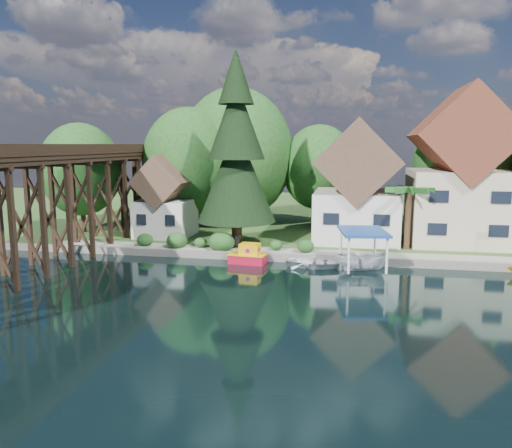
% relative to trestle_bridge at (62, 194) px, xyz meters
% --- Properties ---
extents(ground, '(140.00, 140.00, 0.00)m').
position_rel_trestle_bridge_xyz_m(ground, '(16.00, -5.17, -5.35)').
color(ground, black).
rests_on(ground, ground).
extents(bank, '(140.00, 52.00, 0.50)m').
position_rel_trestle_bridge_xyz_m(bank, '(16.00, 28.83, -5.10)').
color(bank, '#305120').
rests_on(bank, ground).
extents(seawall, '(60.00, 0.40, 0.62)m').
position_rel_trestle_bridge_xyz_m(seawall, '(20.00, 2.83, -5.04)').
color(seawall, slate).
rests_on(seawall, ground).
extents(promenade, '(50.00, 2.60, 0.06)m').
position_rel_trestle_bridge_xyz_m(promenade, '(22.00, 4.13, -4.82)').
color(promenade, gray).
rests_on(promenade, bank).
extents(trestle_bridge, '(4.12, 44.18, 9.30)m').
position_rel_trestle_bridge_xyz_m(trestle_bridge, '(0.00, 0.00, 0.00)').
color(trestle_bridge, black).
rests_on(trestle_bridge, ground).
extents(house_left, '(7.64, 8.64, 11.02)m').
position_rel_trestle_bridge_xyz_m(house_left, '(23.00, 10.83, -0.21)').
color(house_left, silver).
rests_on(house_left, bank).
extents(house_center, '(8.65, 9.18, 13.89)m').
position_rel_trestle_bridge_xyz_m(house_center, '(32.00, 11.33, 1.07)').
color(house_center, beige).
rests_on(house_center, bank).
extents(shed, '(5.09, 5.40, 7.85)m').
position_rel_trestle_bridge_xyz_m(shed, '(5.00, 9.33, -1.52)').
color(shed, silver).
rests_on(shed, bank).
extents(bg_trees, '(49.90, 13.30, 10.57)m').
position_rel_trestle_bridge_xyz_m(bg_trees, '(17.00, 16.08, 1.94)').
color(bg_trees, '#382314').
rests_on(bg_trees, bank).
extents(shrubs, '(15.76, 2.47, 1.70)m').
position_rel_trestle_bridge_xyz_m(shrubs, '(11.40, 4.09, -4.12)').
color(shrubs, '#1D4519').
rests_on(shrubs, bank).
extents(conifer, '(6.82, 6.82, 16.79)m').
position_rel_trestle_bridge_xyz_m(conifer, '(12.68, 6.57, 3.24)').
color(conifer, '#382314').
rests_on(conifer, bank).
extents(palm_tree, '(4.49, 4.49, 5.58)m').
position_rel_trestle_bridge_xyz_m(palm_tree, '(27.27, 7.28, 0.03)').
color(palm_tree, '#382314').
rests_on(palm_tree, bank).
extents(tugboat, '(3.08, 1.92, 2.11)m').
position_rel_trestle_bridge_xyz_m(tugboat, '(14.70, 1.75, -4.72)').
color(tugboat, '#BA0C2A').
rests_on(tugboat, ground).
extents(boat_white_a, '(4.59, 3.55, 0.88)m').
position_rel_trestle_bridge_xyz_m(boat_white_a, '(19.90, 1.50, -4.91)').
color(boat_white_a, white).
rests_on(boat_white_a, ground).
extents(boat_canopy, '(3.98, 5.15, 3.03)m').
position_rel_trestle_bridge_xyz_m(boat_canopy, '(23.48, 1.12, -4.05)').
color(boat_canopy, silver).
rests_on(boat_canopy, ground).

